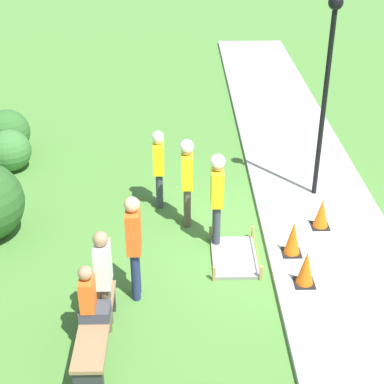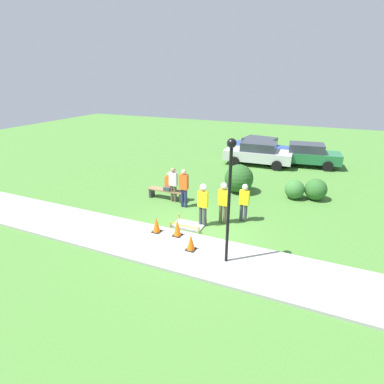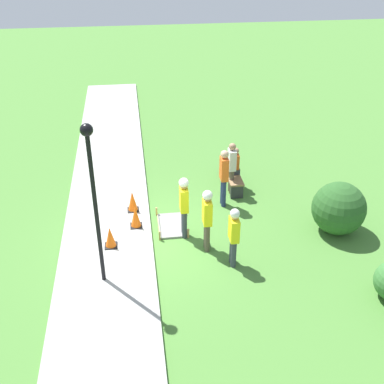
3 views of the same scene
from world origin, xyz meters
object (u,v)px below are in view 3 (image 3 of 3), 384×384
at_px(traffic_cone_far_patch, 136,217).
at_px(bystander_in_orange_shirt, 224,174).
at_px(bystander_in_gray_shirt, 232,165).
at_px(worker_supervisor, 207,215).
at_px(traffic_cone_sidewalk_edge, 110,237).
at_px(worker_assistant, 184,202).
at_px(traffic_cone_near_patch, 133,201).
at_px(lamppost_near, 93,185).
at_px(worker_trainee, 234,233).
at_px(park_bench, 231,175).
at_px(person_seated_on_bench, 234,163).

xyz_separation_m(traffic_cone_far_patch, bystander_in_orange_shirt, (-0.99, 2.73, 0.65)).
bearing_deg(bystander_in_gray_shirt, worker_supervisor, -23.27).
bearing_deg(traffic_cone_sidewalk_edge, worker_supervisor, 82.73).
distance_m(traffic_cone_sidewalk_edge, worker_supervisor, 2.68).
xyz_separation_m(traffic_cone_far_patch, worker_assistant, (0.51, 1.33, 0.68)).
height_order(traffic_cone_near_patch, lamppost_near, lamppost_near).
height_order(worker_supervisor, worker_trainee, worker_supervisor).
xyz_separation_m(park_bench, bystander_in_orange_shirt, (1.21, -0.51, 0.70)).
bearing_deg(park_bench, worker_assistant, -35.15).
xyz_separation_m(traffic_cone_sidewalk_edge, bystander_in_orange_shirt, (-1.87, 3.44, 0.68)).
height_order(person_seated_on_bench, lamppost_near, lamppost_near).
xyz_separation_m(worker_assistant, bystander_in_orange_shirt, (-1.50, 1.40, -0.04)).
xyz_separation_m(worker_supervisor, bystander_in_gray_shirt, (-2.94, 1.27, -0.10)).
height_order(traffic_cone_near_patch, worker_supervisor, worker_supervisor).
height_order(traffic_cone_far_patch, worker_assistant, worker_assistant).
distance_m(park_bench, worker_supervisor, 3.75).
relative_size(worker_supervisor, bystander_in_orange_shirt, 0.97).
distance_m(person_seated_on_bench, worker_assistant, 3.27).
distance_m(traffic_cone_sidewalk_edge, park_bench, 5.01).
relative_size(traffic_cone_far_patch, park_bench, 0.34).
bearing_deg(traffic_cone_near_patch, worker_trainee, 41.34).
relative_size(bystander_in_orange_shirt, bystander_in_gray_shirt, 1.07).
relative_size(worker_trainee, bystander_in_orange_shirt, 0.90).
height_order(bystander_in_orange_shirt, lamppost_near, lamppost_near).
distance_m(worker_trainee, lamppost_near, 3.74).
relative_size(traffic_cone_near_patch, lamppost_near, 0.16).
bearing_deg(worker_trainee, park_bench, 168.76).
relative_size(traffic_cone_near_patch, worker_trainee, 0.38).
distance_m(bystander_in_orange_shirt, bystander_in_gray_shirt, 0.85).
distance_m(traffic_cone_far_patch, worker_assistant, 1.58).
xyz_separation_m(traffic_cone_far_patch, traffic_cone_sidewalk_edge, (0.88, -0.71, -0.03)).
relative_size(traffic_cone_sidewalk_edge, worker_supervisor, 0.33).
relative_size(worker_supervisor, worker_trainee, 1.08).
relative_size(worker_assistant, worker_trainee, 1.10).
distance_m(traffic_cone_far_patch, traffic_cone_sidewalk_edge, 1.13).
height_order(traffic_cone_sidewalk_edge, person_seated_on_bench, person_seated_on_bench).
height_order(worker_trainee, bystander_in_orange_shirt, bystander_in_orange_shirt).
bearing_deg(worker_supervisor, worker_assistant, -142.73).
xyz_separation_m(worker_trainee, lamppost_near, (0.28, -3.28, 1.77)).
bearing_deg(bystander_in_gray_shirt, traffic_cone_sidewalk_edge, -55.68).
bearing_deg(worker_trainee, bystander_in_gray_shirt, 169.14).
height_order(traffic_cone_sidewalk_edge, lamppost_near, lamppost_near).
height_order(traffic_cone_near_patch, traffic_cone_sidewalk_edge, traffic_cone_near_patch).
bearing_deg(worker_supervisor, bystander_in_orange_shirt, 158.43).
height_order(traffic_cone_near_patch, bystander_in_gray_shirt, bystander_in_gray_shirt).
bearing_deg(person_seated_on_bench, traffic_cone_far_patch, -57.54).
height_order(park_bench, worker_trainee, worker_trainee).
xyz_separation_m(traffic_cone_sidewalk_edge, worker_supervisor, (0.33, 2.57, 0.70)).
xyz_separation_m(traffic_cone_near_patch, bystander_in_gray_shirt, (-0.86, 3.19, 0.57)).
distance_m(traffic_cone_far_patch, bystander_in_orange_shirt, 2.98).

